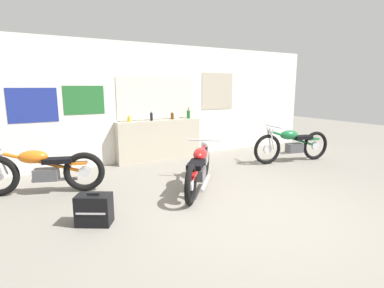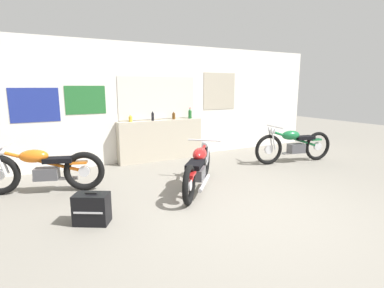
# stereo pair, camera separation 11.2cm
# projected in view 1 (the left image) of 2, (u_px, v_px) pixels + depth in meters

# --- Properties ---
(ground_plane) EXTENTS (24.00, 24.00, 0.00)m
(ground_plane) POSITION_uv_depth(u_px,v_px,m) (249.00, 213.00, 4.30)
(ground_plane) COLOR gray
(wall_back) EXTENTS (10.00, 0.07, 2.80)m
(wall_back) POSITION_uv_depth(u_px,v_px,m) (149.00, 103.00, 7.24)
(wall_back) COLOR silver
(wall_back) RESTS_ON ground_plane
(sill_counter) EXTENTS (2.13, 0.28, 0.99)m
(sill_counter) POSITION_uv_depth(u_px,v_px,m) (160.00, 140.00, 7.34)
(sill_counter) COLOR #B7AD99
(sill_counter) RESTS_ON ground_plane
(bottle_leftmost) EXTENTS (0.08, 0.08, 0.17)m
(bottle_leftmost) POSITION_uv_depth(u_px,v_px,m) (129.00, 119.00, 6.87)
(bottle_leftmost) COLOR gold
(bottle_leftmost) RESTS_ON sill_counter
(bottle_left_center) EXTENTS (0.06, 0.06, 0.25)m
(bottle_left_center) POSITION_uv_depth(u_px,v_px,m) (151.00, 116.00, 7.09)
(bottle_left_center) COLOR black
(bottle_left_center) RESTS_ON sill_counter
(bottle_center) EXTENTS (0.08, 0.08, 0.21)m
(bottle_center) POSITION_uv_depth(u_px,v_px,m) (172.00, 116.00, 7.40)
(bottle_center) COLOR #5B3814
(bottle_center) RESTS_ON sill_counter
(bottle_right_center) EXTENTS (0.09, 0.09, 0.27)m
(bottle_right_center) POSITION_uv_depth(u_px,v_px,m) (188.00, 114.00, 7.60)
(bottle_right_center) COLOR #23662D
(bottle_right_center) RESTS_ON sill_counter
(motorcycle_red) EXTENTS (1.47, 1.70, 0.78)m
(motorcycle_red) POSITION_uv_depth(u_px,v_px,m) (199.00, 167.00, 5.29)
(motorcycle_red) COLOR black
(motorcycle_red) RESTS_ON ground_plane
(motorcycle_green) EXTENTS (2.06, 0.65, 0.90)m
(motorcycle_green) POSITION_uv_depth(u_px,v_px,m) (292.00, 144.00, 7.19)
(motorcycle_green) COLOR black
(motorcycle_green) RESTS_ON ground_plane
(motorcycle_orange) EXTENTS (1.98, 0.87, 0.85)m
(motorcycle_orange) POSITION_uv_depth(u_px,v_px,m) (42.00, 170.00, 5.04)
(motorcycle_orange) COLOR black
(motorcycle_orange) RESTS_ON ground_plane
(hard_case_black) EXTENTS (0.52, 0.46, 0.43)m
(hard_case_black) POSITION_uv_depth(u_px,v_px,m) (94.00, 209.00, 3.93)
(hard_case_black) COLOR black
(hard_case_black) RESTS_ON ground_plane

